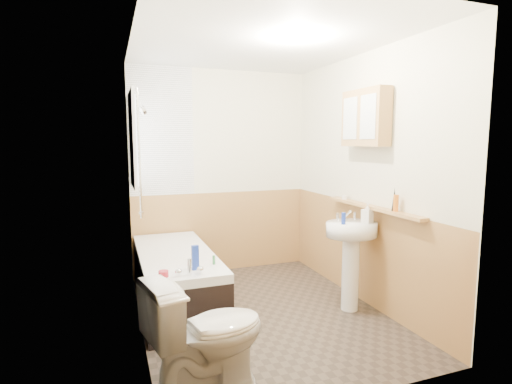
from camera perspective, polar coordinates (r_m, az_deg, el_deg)
floor at (r=3.99m, az=0.78°, el=-16.87°), size 2.80×2.80×0.00m
ceiling at (r=3.75m, az=0.85°, el=20.64°), size 2.80×2.80×0.00m
wall_back at (r=5.00m, az=-5.00°, el=2.82°), size 2.20×0.02×2.50m
wall_front at (r=2.41m, az=12.90°, el=-1.95°), size 2.20×0.02×2.50m
wall_left at (r=3.43m, az=-16.77°, el=0.57°), size 0.02×2.80×2.50m
wall_right at (r=4.19m, az=15.13°, el=1.77°), size 0.02×2.80×2.50m
wainscot_right at (r=4.31m, az=14.56°, el=-8.21°), size 0.01×2.80×1.00m
wainscot_front at (r=2.65m, az=12.16°, el=-18.09°), size 2.20×0.01×1.00m
wainscot_back at (r=5.09m, az=-4.84°, el=-5.64°), size 2.20×0.01×1.00m
tile_cladding_left at (r=3.43m, az=-16.41°, el=0.59°), size 0.01×2.80×2.50m
tile_return_back at (r=4.83m, az=-13.41°, el=8.44°), size 0.75×0.01×1.50m
window at (r=4.36m, az=-17.12°, el=7.16°), size 0.03×0.79×0.99m
bathtub at (r=4.17m, az=-11.39°, el=-11.79°), size 0.70×1.71×0.68m
shower_riser at (r=3.78m, az=-16.20°, el=6.74°), size 0.10×0.08×1.18m
toilet at (r=2.76m, az=-6.98°, el=-19.57°), size 0.87×0.60×0.77m
sink at (r=3.97m, az=13.43°, el=-7.74°), size 0.51×0.41×0.98m
pine_shelf at (r=3.99m, az=16.19°, el=-2.10°), size 0.10×1.38×0.03m
medicine_cabinet at (r=4.02m, az=15.33°, el=10.18°), size 0.15×0.60×0.54m
foam_can at (r=3.71m, az=19.36°, el=-1.51°), size 0.06×0.06×0.15m
green_bottle at (r=3.72m, az=19.15°, el=-0.96°), size 0.04×0.04×0.21m
black_jar at (r=4.36m, az=12.57°, el=-0.72°), size 0.08×0.08×0.04m
soap_bottle at (r=3.92m, az=15.61°, el=-3.63°), size 0.15×0.21×0.09m
clear_bottle at (r=3.80m, az=12.40°, el=-3.71°), size 0.05×0.05×0.11m
blue_gel at (r=3.48m, az=-8.68°, el=-9.25°), size 0.06×0.04×0.21m
cream_jar at (r=3.37m, az=-13.08°, el=-11.32°), size 0.10×0.10×0.05m
orange_bottle at (r=3.62m, az=-6.04°, el=-9.63°), size 0.03×0.03×0.08m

